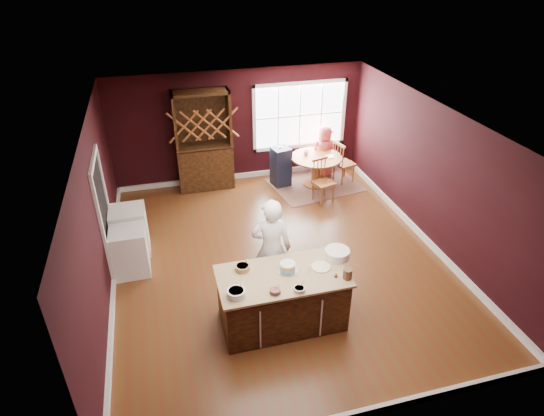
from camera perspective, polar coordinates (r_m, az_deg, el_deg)
The scene contains 28 objects.
room_shell at distance 7.90m, azimuth 0.84°, elevation 1.64°, with size 7.00×7.00×7.00m.
window at distance 11.29m, azimuth 3.49°, elevation 11.52°, with size 2.36×0.10×1.66m, color white, non-canonical shape.
doorway at distance 8.42m, azimuth -20.20°, elevation -1.00°, with size 0.08×1.26×2.13m, color white, non-canonical shape.
kitchen_island at distance 7.07m, azimuth 1.27°, elevation -11.46°, with size 1.93×1.01×0.92m.
dining_table at distance 10.97m, azimuth 5.56°, elevation 5.40°, with size 1.22×1.22×0.75m.
baker at distance 7.33m, azimuth -0.09°, elevation -5.12°, with size 0.66×0.43×1.79m, color white.
layer_cake at distance 6.80m, azimuth 1.98°, elevation -7.40°, with size 0.33×0.33×0.13m, color silver, non-canonical shape.
bowl_blue at distance 6.40m, azimuth -4.52°, elevation -10.59°, with size 0.26×0.26×0.10m, color silver.
bowl_yellow at distance 6.84m, azimuth -3.72°, elevation -7.48°, with size 0.22×0.22×0.08m, color #9C6E3F.
bowl_pink at distance 6.43m, azimuth 0.39°, elevation -10.41°, with size 0.16×0.16×0.06m, color white.
bowl_olive at distance 6.47m, azimuth 3.45°, elevation -10.16°, with size 0.17×0.17×0.06m, color beige.
drinking_glass at distance 6.76m, azimuth 4.58°, elevation -7.78°, with size 0.07×0.07×0.14m, color silver.
dinner_plate at distance 6.93m, azimuth 6.16°, elevation -7.36°, with size 0.29×0.29×0.02m, color beige.
white_tub at distance 7.14m, azimuth 8.18°, elevation -5.67°, with size 0.39×0.39×0.13m, color white.
stoneware_crock at distance 6.74m, azimuth 9.45°, elevation -8.14°, with size 0.13×0.13×0.16m, color #443319.
toy_figurine at distance 6.76m, azimuth 8.02°, elevation -8.30°, with size 0.05×0.05×0.08m, color gold, non-canonical shape.
rug at distance 11.20m, azimuth 5.43°, elevation 2.95°, with size 2.04×1.58×0.01m, color brown.
chair_east at distance 11.24m, azimuth 9.08°, elevation 5.75°, with size 0.44×0.42×1.06m, color brown, non-canonical shape.
chair_south at distance 10.28m, azimuth 6.50°, elevation 3.37°, with size 0.43×0.41×1.02m, color #9A5B38, non-canonical shape.
chair_north at distance 11.83m, azimuth 6.04°, elevation 7.27°, with size 0.44×0.42×1.06m, color brown, non-canonical shape.
seated_woman at distance 11.40m, azimuth 6.50°, elevation 7.06°, with size 0.65×0.42×1.33m, color #BB4545.
high_chair at distance 10.96m, azimuth 1.11°, elevation 5.32°, with size 0.40×0.40×1.00m, color black, non-canonical shape.
toddler at distance 10.94m, azimuth 1.28°, elevation 7.05°, with size 0.18×0.14×0.26m, color #8CA5BF, non-canonical shape.
table_plate at distance 10.90m, azimuth 7.24°, elevation 6.42°, with size 0.22×0.22×0.02m, color beige.
table_cup at distance 10.96m, azimuth 4.26°, elevation 6.96°, with size 0.13×0.13×0.10m, color white.
hutch at distance 10.70m, azimuth -8.58°, elevation 8.28°, with size 1.28×0.53×2.35m, color #311C0E.
washer at distance 8.43m, azimuth -17.38°, elevation -5.22°, with size 0.60×0.58×0.88m, color white.
dryer at distance 8.95m, azimuth -17.40°, elevation -2.75°, with size 0.64×0.62×0.93m, color white.
Camera 1 is at (-1.89, -6.66, 5.17)m, focal length 30.00 mm.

